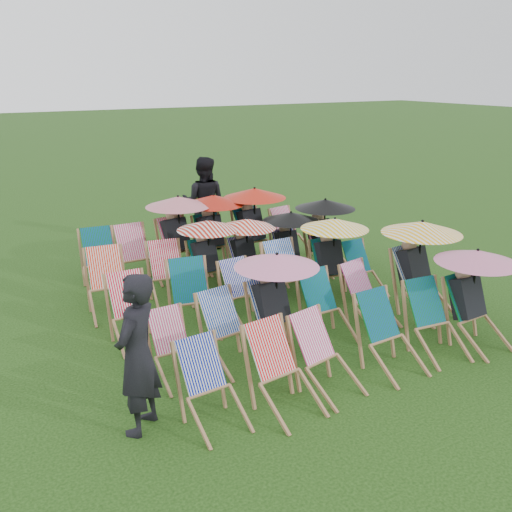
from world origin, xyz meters
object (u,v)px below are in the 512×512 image
deckchair_5 (477,297)px  person_left (137,355)px  deckchair_29 (292,232)px  deckchair_0 (212,387)px  person_rear (204,202)px

deckchair_5 → person_left: bearing=172.5°
person_left → deckchair_29: bearing=178.6°
deckchair_29 → deckchair_0: bearing=-139.9°
deckchair_0 → person_rear: person_rear is taller
deckchair_0 → deckchair_5: 3.94m
deckchair_29 → person_rear: bearing=125.2°
deckchair_5 → person_left: person_left is taller
deckchair_5 → deckchair_29: (0.06, 4.67, -0.24)m
deckchair_5 → deckchair_29: deckchair_5 is taller
deckchair_5 → person_rear: bearing=98.8°
deckchair_0 → deckchair_29: deckchair_29 is taller
person_rear → deckchair_0: bearing=100.3°
deckchair_0 → person_rear: 6.55m
person_rear → person_left: bearing=93.8°
deckchair_0 → deckchair_29: (3.99, 4.59, 0.02)m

